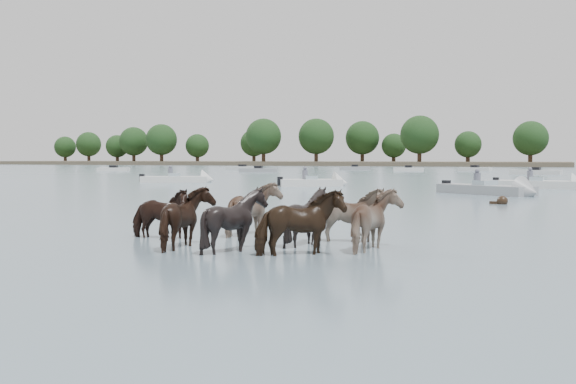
% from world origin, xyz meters
% --- Properties ---
extents(ground, '(400.00, 400.00, 0.00)m').
position_xyz_m(ground, '(0.00, 0.00, 0.00)').
color(ground, slate).
rests_on(ground, ground).
extents(shoreline, '(160.00, 30.00, 1.00)m').
position_xyz_m(shoreline, '(-70.00, 150.00, 0.50)').
color(shoreline, '#4C4233').
rests_on(shoreline, ground).
extents(pony_herd, '(6.79, 4.29, 1.44)m').
position_xyz_m(pony_herd, '(1.63, 0.99, 0.56)').
color(pony_herd, black).
rests_on(pony_herd, ground).
extents(swimming_pony, '(0.72, 0.44, 0.44)m').
position_xyz_m(swimming_pony, '(5.13, 16.03, 0.10)').
color(swimming_pony, black).
rests_on(swimming_pony, ground).
extents(motorboat_a, '(4.74, 3.67, 1.92)m').
position_xyz_m(motorboat_a, '(-7.37, 28.93, 0.23)').
color(motorboat_a, silver).
rests_on(motorboat_a, ground).
extents(motorboat_b, '(5.67, 4.44, 1.92)m').
position_xyz_m(motorboat_b, '(4.38, 22.99, 0.22)').
color(motorboat_b, gray).
rests_on(motorboat_b, ground).
extents(motorboat_c, '(5.55, 1.85, 1.92)m').
position_xyz_m(motorboat_c, '(6.75, 31.46, 0.23)').
color(motorboat_c, silver).
rests_on(motorboat_c, ground).
extents(motorboat_f, '(5.74, 3.62, 1.92)m').
position_xyz_m(motorboat_f, '(-19.46, 31.34, 0.23)').
color(motorboat_f, silver).
rests_on(motorboat_f, ground).
extents(distant_flotilla, '(108.91, 27.67, 0.93)m').
position_xyz_m(distant_flotilla, '(-1.47, 76.54, 0.26)').
color(distant_flotilla, silver).
rests_on(distant_flotilla, ground).
extents(treeline, '(149.93, 23.94, 12.31)m').
position_xyz_m(treeline, '(-66.82, 148.95, 6.76)').
color(treeline, '#382619').
rests_on(treeline, ground).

